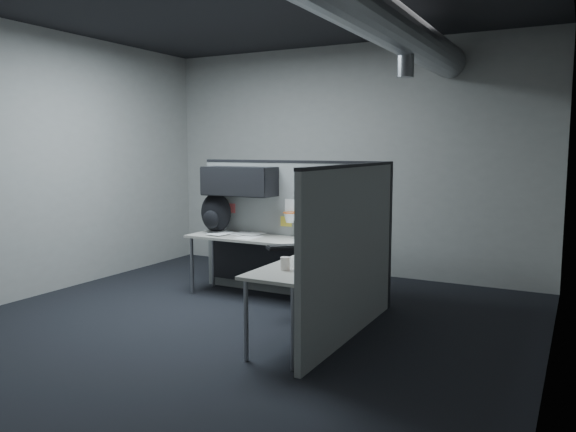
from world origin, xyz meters
The scene contains 12 objects.
room centered at (0.56, 0.00, 2.10)m, with size 5.62×5.62×3.22m.
partition_back centered at (-0.25, 1.23, 1.00)m, with size 2.44×0.42×1.63m.
partition_right centered at (1.10, 0.22, 0.82)m, with size 0.07×2.23×1.63m.
desk centered at (0.15, 0.70, 0.61)m, with size 2.31×2.11×0.73m.
monitor centered at (0.67, 0.87, 0.99)m, with size 0.58×0.58×0.50m.
keyboard centered at (0.30, 0.49, 0.75)m, with size 0.45×0.44×0.04m.
mouse centered at (0.65, 0.29, 0.75)m, with size 0.31×0.30×0.05m.
phone centered at (0.82, -0.11, 0.76)m, with size 0.24×0.25×0.09m.
bottles centered at (0.96, -0.49, 0.77)m, with size 0.15×0.17×0.09m.
cup centered at (0.74, -0.43, 0.79)m, with size 0.08×0.08×0.11m, color silver.
papers centered at (-0.77, 1.06, 0.74)m, with size 0.86×0.59×0.02m.
backpack centered at (-1.04, 1.08, 0.97)m, with size 0.43×0.41×0.49m.
Camera 1 is at (2.98, -4.62, 1.78)m, focal length 35.00 mm.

